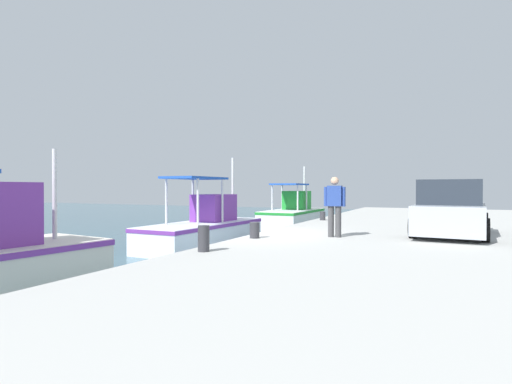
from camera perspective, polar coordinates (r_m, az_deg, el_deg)
The scene contains 8 objects.
quay_pier at distance 10.90m, azimuth 24.78°, elevation -8.69°, with size 36.00×10.00×0.80m, color #B2B2AD.
fishing_boat_third at distance 15.00m, azimuth -7.25°, elevation -5.10°, with size 5.83×2.06×3.40m.
fishing_boat_fourth at distance 21.88m, azimuth 5.27°, elevation -3.23°, with size 5.18×2.11×3.40m.
fisherman_standing at distance 11.22m, azimuth 11.06°, elevation -1.69°, with size 0.26×0.59×1.65m.
parked_car at distance 12.71m, azimuth 25.85°, elevation -2.32°, with size 4.21×2.09×1.57m.
mooring_bollard_nearest at distance 8.63m, azimuth -7.42°, elevation -6.54°, with size 0.25×0.25×0.55m, color #333338.
mooring_bollard_second at distance 10.83m, azimuth -0.21°, elevation -5.42°, with size 0.26×0.26×0.43m, color #333338.
mooring_bollard_third at distance 17.05m, azimuth 9.40°, elevation -3.36°, with size 0.23×0.23×0.36m, color #333338.
Camera 1 is at (-10.76, -5.06, 2.14)m, focal length 28.28 mm.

